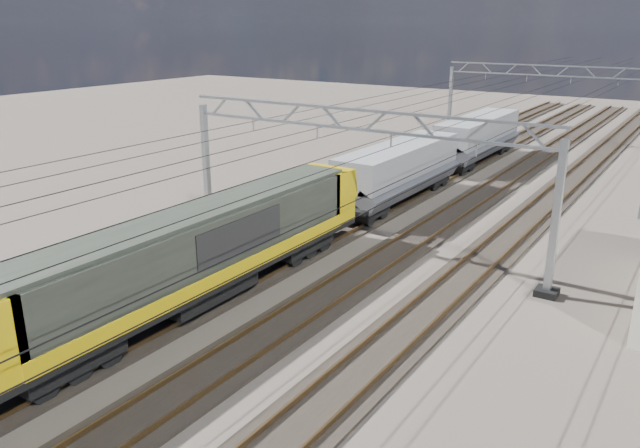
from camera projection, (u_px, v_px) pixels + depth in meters
The scene contains 11 objects.
ground at pixel (306, 278), 27.89m from camera, with size 160.00×160.00×0.00m, color black.
track_outer_west at pixel (206, 251), 30.99m from camera, with size 2.60×140.00×0.30m.
track_loco at pixel (270, 267), 28.91m from camera, with size 2.60×140.00×0.30m.
track_inner_east at pixel (344, 286), 26.83m from camera, with size 2.60×140.00×0.30m.
track_outer_east at pixel (430, 309), 24.75m from camera, with size 2.60×140.00×0.30m.
catenary_gantry_mid at pixel (352, 175), 29.86m from camera, with size 19.90×0.90×7.11m.
catenary_gantry_far at pixel (546, 100), 58.51m from camera, with size 19.90×0.90×7.11m.
overhead_wires at pixel (392, 126), 32.47m from camera, with size 12.03×140.00×0.53m.
locomotive at pixel (199, 250), 24.63m from camera, with size 2.76×21.10×3.62m.
hopper_wagon_lead at pixel (399, 168), 38.74m from camera, with size 3.38×13.00×3.25m.
hopper_wagon_mid at pixel (478, 135), 50.04m from camera, with size 3.38×13.00×3.25m.
Camera 1 is at (14.64, -21.21, 10.95)m, focal length 35.00 mm.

